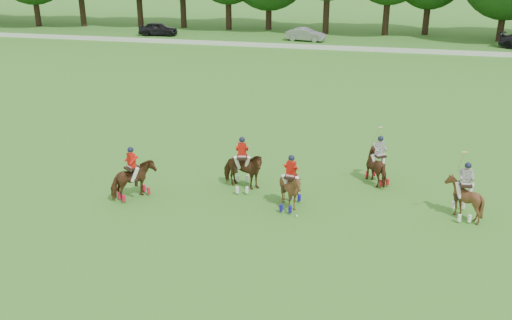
% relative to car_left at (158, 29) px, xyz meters
% --- Properties ---
extents(ground, '(180.00, 180.00, 0.00)m').
position_rel_car_left_xyz_m(ground, '(18.22, -42.50, -0.73)').
color(ground, '#2A7521').
rests_on(ground, ground).
extents(boundary_rail, '(120.00, 0.10, 0.44)m').
position_rel_car_left_xyz_m(boundary_rail, '(18.22, -4.50, -0.51)').
color(boundary_rail, white).
rests_on(boundary_rail, ground).
extents(car_left, '(4.46, 2.15, 1.47)m').
position_rel_car_left_xyz_m(car_left, '(0.00, 0.00, 0.00)').
color(car_left, black).
rests_on(car_left, ground).
extents(car_mid, '(4.29, 2.00, 1.36)m').
position_rel_car_left_xyz_m(car_mid, '(16.63, 0.00, -0.05)').
color(car_mid, '#96969B').
rests_on(car_mid, ground).
extents(polo_red_a, '(1.86, 2.05, 2.32)m').
position_rel_car_left_xyz_m(polo_red_a, '(14.75, -40.28, 0.11)').
color(polo_red_a, '#432711').
rests_on(polo_red_a, ground).
extents(polo_red_b, '(1.99, 1.80, 2.43)m').
position_rel_car_left_xyz_m(polo_red_b, '(19.07, -38.35, 0.15)').
color(polo_red_b, '#432711').
rests_on(polo_red_b, ground).
extents(polo_red_c, '(1.54, 1.67, 2.33)m').
position_rel_car_left_xyz_m(polo_red_c, '(21.46, -39.77, 0.11)').
color(polo_red_c, '#432711').
rests_on(polo_red_c, ground).
extents(polo_stripe_a, '(1.69, 1.96, 2.78)m').
position_rel_car_left_xyz_m(polo_stripe_a, '(24.92, -36.38, 0.07)').
color(polo_stripe_a, '#432711').
rests_on(polo_stripe_a, ground).
extents(polo_stripe_b, '(1.44, 1.58, 2.87)m').
position_rel_car_left_xyz_m(polo_stripe_b, '(28.29, -39.09, 0.11)').
color(polo_stripe_b, '#432711').
rests_on(polo_stripe_b, ground).
extents(polo_ball, '(0.09, 0.09, 0.09)m').
position_rel_car_left_xyz_m(polo_ball, '(21.85, -40.57, -0.69)').
color(polo_ball, white).
rests_on(polo_ball, ground).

